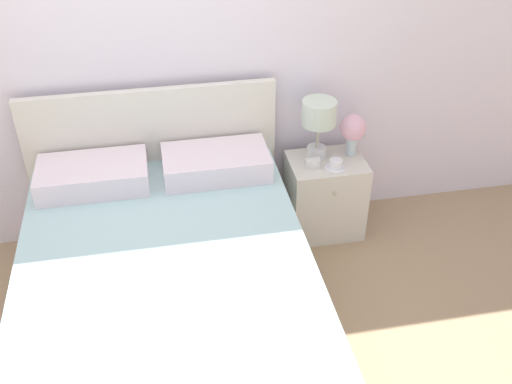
{
  "coord_description": "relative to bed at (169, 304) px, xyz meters",
  "views": [
    {
      "loc": [
        0.03,
        -3.22,
        2.5
      ],
      "look_at": [
        0.53,
        -0.59,
        0.64
      ],
      "focal_mm": 42.0,
      "sensor_mm": 36.0,
      "label": 1
    }
  ],
  "objects": [
    {
      "name": "alarm_clock",
      "position": [
        0.94,
        0.76,
        0.26
      ],
      "size": [
        0.09,
        0.05,
        0.06
      ],
      "color": "white",
      "rests_on": "nightstand"
    },
    {
      "name": "wall_back",
      "position": [
        0.0,
        1.08,
        1.0
      ],
      "size": [
        8.0,
        0.06,
        2.6
      ],
      "color": "white",
      "rests_on": "ground_plane"
    },
    {
      "name": "flower_vase",
      "position": [
        1.22,
        0.86,
        0.41
      ],
      "size": [
        0.16,
        0.16,
        0.27
      ],
      "color": "silver",
      "rests_on": "nightstand"
    },
    {
      "name": "teacup",
      "position": [
        1.08,
        0.73,
        0.26
      ],
      "size": [
        0.13,
        0.13,
        0.06
      ],
      "color": "white",
      "rests_on": "nightstand"
    },
    {
      "name": "table_lamp",
      "position": [
        1.0,
        0.87,
        0.5
      ],
      "size": [
        0.21,
        0.21,
        0.39
      ],
      "color": "white",
      "rests_on": "nightstand"
    },
    {
      "name": "ground_plane",
      "position": [
        0.0,
        1.01,
        -0.3
      ],
      "size": [
        12.0,
        12.0,
        0.0
      ],
      "primitive_type": "plane",
      "color": "tan"
    },
    {
      "name": "nightstand",
      "position": [
        1.05,
        0.81,
        -0.03
      ],
      "size": [
        0.47,
        0.38,
        0.53
      ],
      "color": "silver",
      "rests_on": "ground_plane"
    },
    {
      "name": "bed",
      "position": [
        0.0,
        0.0,
        0.0
      ],
      "size": [
        1.5,
        2.16,
        1.03
      ],
      "color": "beige",
      "rests_on": "ground_plane"
    }
  ]
}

